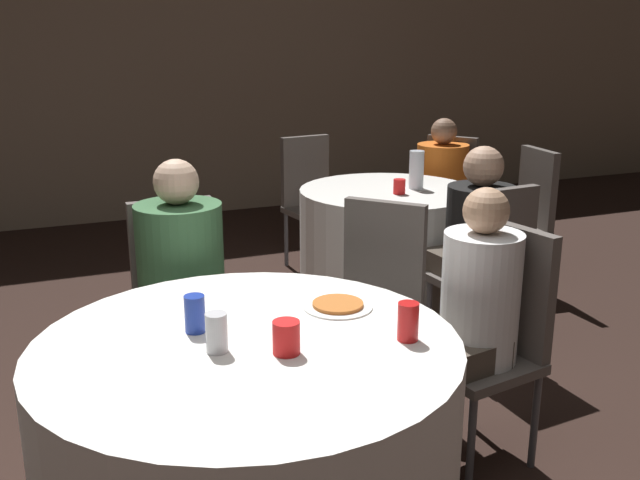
{
  "coord_description": "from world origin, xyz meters",
  "views": [
    {
      "loc": [
        -0.55,
        -1.96,
        1.67
      ],
      "look_at": [
        0.53,
        0.64,
        0.85
      ],
      "focal_mm": 40.0,
      "sensor_mm": 36.0,
      "label": 1
    }
  ],
  "objects": [
    {
      "name": "wall_back",
      "position": [
        0.0,
        4.73,
        1.4
      ],
      "size": [
        16.0,
        0.06,
        2.8
      ],
      "color": "gray",
      "rests_on": "ground_plane"
    },
    {
      "name": "table_near",
      "position": [
        0.02,
        -0.0,
        0.38
      ],
      "size": [
        1.34,
        1.34,
        0.75
      ],
      "color": "white",
      "rests_on": "ground_plane"
    },
    {
      "name": "table_far",
      "position": [
        1.47,
        1.84,
        0.38
      ],
      "size": [
        1.09,
        1.09,
        0.75
      ],
      "color": "white",
      "rests_on": "ground_plane"
    },
    {
      "name": "chair_near_northeast",
      "position": [
        0.83,
        0.72,
        0.56
      ],
      "size": [
        0.56,
        0.56,
        0.96
      ],
      "rotation": [
        0.0,
        0.0,
        -3.99
      ],
      "color": "#59514C",
      "rests_on": "ground_plane"
    },
    {
      "name": "chair_near_north",
      "position": [
        0.01,
        1.09,
        0.56
      ],
      "size": [
        0.4,
        0.41,
        0.96
      ],
      "rotation": [
        0.0,
        0.0,
        -3.14
      ],
      "color": "#59514C",
      "rests_on": "ground_plane"
    },
    {
      "name": "chair_near_east",
      "position": [
        1.09,
        0.18,
        0.56
      ],
      "size": [
        0.46,
        0.46,
        0.96
      ],
      "rotation": [
        0.0,
        0.0,
        -4.55
      ],
      "color": "#59514C",
      "rests_on": "ground_plane"
    },
    {
      "name": "chair_far_north",
      "position": [
        1.34,
        2.8,
        0.56
      ],
      "size": [
        0.45,
        0.46,
        0.96
      ],
      "rotation": [
        0.0,
        0.0,
        -3.0
      ],
      "color": "#59514C",
      "rests_on": "ground_plane"
    },
    {
      "name": "chair_far_northeast",
      "position": [
        2.25,
        2.41,
        0.56
      ],
      "size": [
        0.56,
        0.56,
        0.96
      ],
      "rotation": [
        0.0,
        0.0,
        -4.08
      ],
      "color": "#59514C",
      "rests_on": "ground_plane"
    },
    {
      "name": "chair_far_south",
      "position": [
        1.55,
        0.88,
        0.56
      ],
      "size": [
        0.43,
        0.44,
        0.96
      ],
      "rotation": [
        0.0,
        0.0,
        0.09
      ],
      "color": "#59514C",
      "rests_on": "ground_plane"
    },
    {
      "name": "chair_far_east",
      "position": [
        2.43,
        1.73,
        0.56
      ],
      "size": [
        0.45,
        0.44,
        0.96
      ],
      "rotation": [
        0.0,
        0.0,
        1.46
      ],
      "color": "#59514C",
      "rests_on": "ground_plane"
    },
    {
      "name": "person_green_jacket",
      "position": [
        0.01,
        0.93,
        0.61
      ],
      "size": [
        0.37,
        0.53,
        1.17
      ],
      "rotation": [
        0.0,
        0.0,
        -3.14
      ],
      "color": "black",
      "rests_on": "ground_plane"
    },
    {
      "name": "person_white_shirt",
      "position": [
        0.91,
        0.15,
        0.56
      ],
      "size": [
        0.49,
        0.34,
        1.13
      ],
      "rotation": [
        0.0,
        0.0,
        -4.55
      ],
      "color": "#4C4238",
      "rests_on": "ground_plane"
    },
    {
      "name": "person_black_shirt",
      "position": [
        1.54,
        1.04,
        0.58
      ],
      "size": [
        0.36,
        0.51,
        1.14
      ],
      "rotation": [
        0.0,
        0.0,
        0.09
      ],
      "color": "#4C4238",
      "rests_on": "ground_plane"
    },
    {
      "name": "person_orange_shirt",
      "position": [
        2.12,
        2.31,
        0.57
      ],
      "size": [
        0.5,
        0.48,
        1.11
      ],
      "rotation": [
        0.0,
        0.0,
        -4.08
      ],
      "color": "black",
      "rests_on": "ground_plane"
    },
    {
      "name": "pizza_plate_near",
      "position": [
        0.39,
        0.16,
        0.76
      ],
      "size": [
        0.24,
        0.24,
        0.02
      ],
      "color": "white",
      "rests_on": "table_near"
    },
    {
      "name": "soda_can_silver",
      "position": [
        -0.09,
        -0.04,
        0.82
      ],
      "size": [
        0.07,
        0.07,
        0.12
      ],
      "color": "silver",
      "rests_on": "table_near"
    },
    {
      "name": "soda_can_red",
      "position": [
        0.48,
        -0.18,
        0.82
      ],
      "size": [
        0.07,
        0.07,
        0.12
      ],
      "color": "red",
      "rests_on": "table_near"
    },
    {
      "name": "soda_can_blue",
      "position": [
        -0.11,
        0.14,
        0.82
      ],
      "size": [
        0.07,
        0.07,
        0.12
      ],
      "color": "#1E38A5",
      "rests_on": "table_near"
    },
    {
      "name": "cup_near",
      "position": [
        0.1,
        -0.13,
        0.81
      ],
      "size": [
        0.08,
        0.08,
        0.1
      ],
      "color": "red",
      "rests_on": "table_near"
    },
    {
      "name": "bottle_far",
      "position": [
        1.64,
        1.8,
        0.87
      ],
      "size": [
        0.09,
        0.09,
        0.23
      ],
      "color": "silver",
      "rests_on": "table_far"
    },
    {
      "name": "cup_far",
      "position": [
        1.47,
        1.7,
        0.8
      ],
      "size": [
        0.07,
        0.07,
        0.09
      ],
      "color": "red",
      "rests_on": "table_far"
    }
  ]
}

